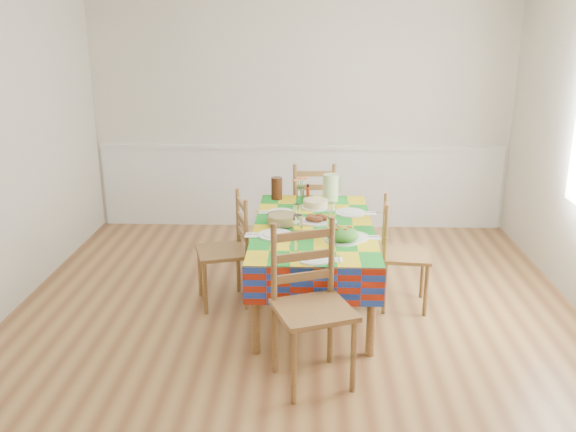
{
  "coord_description": "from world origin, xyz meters",
  "views": [
    {
      "loc": [
        0.1,
        -4.07,
        2.18
      ],
      "look_at": [
        -0.06,
        0.28,
        0.81
      ],
      "focal_mm": 38.0,
      "sensor_mm": 36.0,
      "label": 1
    }
  ],
  "objects_px": {
    "meat_platter": "(317,219)",
    "tea_pitcher": "(277,188)",
    "dining_table": "(313,234)",
    "chair_left": "(227,251)",
    "chair_far": "(313,210)",
    "green_pitcher": "(331,188)",
    "chair_right": "(400,254)",
    "chair_near": "(311,306)"
  },
  "relations": [
    {
      "from": "tea_pitcher",
      "to": "chair_near",
      "type": "height_order",
      "value": "chair_near"
    },
    {
      "from": "green_pitcher",
      "to": "chair_near",
      "type": "height_order",
      "value": "chair_near"
    },
    {
      "from": "chair_near",
      "to": "chair_far",
      "type": "distance_m",
      "value": 2.18
    },
    {
      "from": "chair_far",
      "to": "chair_left",
      "type": "bearing_deg",
      "value": 54.1
    },
    {
      "from": "green_pitcher",
      "to": "chair_far",
      "type": "relative_size",
      "value": 0.25
    },
    {
      "from": "meat_platter",
      "to": "chair_left",
      "type": "relative_size",
      "value": 0.35
    },
    {
      "from": "chair_right",
      "to": "chair_far",
      "type": "bearing_deg",
      "value": 37.63
    },
    {
      "from": "chair_far",
      "to": "chair_right",
      "type": "bearing_deg",
      "value": 119.27
    },
    {
      "from": "chair_far",
      "to": "chair_right",
      "type": "relative_size",
      "value": 1.07
    },
    {
      "from": "green_pitcher",
      "to": "chair_far",
      "type": "bearing_deg",
      "value": 110.84
    },
    {
      "from": "green_pitcher",
      "to": "chair_left",
      "type": "relative_size",
      "value": 0.26
    },
    {
      "from": "meat_platter",
      "to": "tea_pitcher",
      "type": "height_order",
      "value": "tea_pitcher"
    },
    {
      "from": "tea_pitcher",
      "to": "chair_left",
      "type": "relative_size",
      "value": 0.22
    },
    {
      "from": "dining_table",
      "to": "chair_left",
      "type": "height_order",
      "value": "chair_left"
    },
    {
      "from": "chair_left",
      "to": "chair_far",
      "type": "bearing_deg",
      "value": 130.2
    },
    {
      "from": "meat_platter",
      "to": "chair_near",
      "type": "height_order",
      "value": "chair_near"
    },
    {
      "from": "chair_near",
      "to": "chair_right",
      "type": "height_order",
      "value": "chair_near"
    },
    {
      "from": "dining_table",
      "to": "green_pitcher",
      "type": "bearing_deg",
      "value": 77.75
    },
    {
      "from": "chair_left",
      "to": "meat_platter",
      "type": "bearing_deg",
      "value": 77.36
    },
    {
      "from": "meat_platter",
      "to": "tea_pitcher",
      "type": "distance_m",
      "value": 0.76
    },
    {
      "from": "meat_platter",
      "to": "dining_table",
      "type": "bearing_deg",
      "value": -110.79
    },
    {
      "from": "dining_table",
      "to": "green_pitcher",
      "type": "xyz_separation_m",
      "value": [
        0.15,
        0.7,
        0.19
      ]
    },
    {
      "from": "tea_pitcher",
      "to": "chair_near",
      "type": "bearing_deg",
      "value": -80.31
    },
    {
      "from": "dining_table",
      "to": "chair_right",
      "type": "distance_m",
      "value": 0.71
    },
    {
      "from": "tea_pitcher",
      "to": "dining_table",
      "type": "bearing_deg",
      "value": -65.9
    },
    {
      "from": "dining_table",
      "to": "chair_right",
      "type": "relative_size",
      "value": 1.95
    },
    {
      "from": "tea_pitcher",
      "to": "chair_right",
      "type": "distance_m",
      "value": 1.3
    },
    {
      "from": "chair_near",
      "to": "chair_left",
      "type": "distance_m",
      "value": 1.29
    },
    {
      "from": "tea_pitcher",
      "to": "chair_right",
      "type": "relative_size",
      "value": 0.22
    },
    {
      "from": "chair_far",
      "to": "dining_table",
      "type": "bearing_deg",
      "value": 86.77
    },
    {
      "from": "green_pitcher",
      "to": "chair_far",
      "type": "xyz_separation_m",
      "value": [
        -0.15,
        0.39,
        -0.33
      ]
    },
    {
      "from": "chair_far",
      "to": "meat_platter",
      "type": "bearing_deg",
      "value": 88.18
    },
    {
      "from": "chair_near",
      "to": "chair_right",
      "type": "relative_size",
      "value": 1.15
    },
    {
      "from": "dining_table",
      "to": "chair_far",
      "type": "relative_size",
      "value": 1.83
    },
    {
      "from": "chair_right",
      "to": "green_pitcher",
      "type": "bearing_deg",
      "value": 43.11
    },
    {
      "from": "chair_near",
      "to": "chair_left",
      "type": "height_order",
      "value": "chair_near"
    },
    {
      "from": "chair_near",
      "to": "chair_far",
      "type": "relative_size",
      "value": 1.08
    },
    {
      "from": "dining_table",
      "to": "meat_platter",
      "type": "distance_m",
      "value": 0.12
    },
    {
      "from": "meat_platter",
      "to": "tea_pitcher",
      "type": "relative_size",
      "value": 1.6
    },
    {
      "from": "dining_table",
      "to": "chair_left",
      "type": "bearing_deg",
      "value": 178.99
    },
    {
      "from": "chair_far",
      "to": "chair_left",
      "type": "height_order",
      "value": "chair_far"
    },
    {
      "from": "meat_platter",
      "to": "chair_left",
      "type": "xyz_separation_m",
      "value": [
        -0.72,
        -0.05,
        -0.26
      ]
    }
  ]
}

